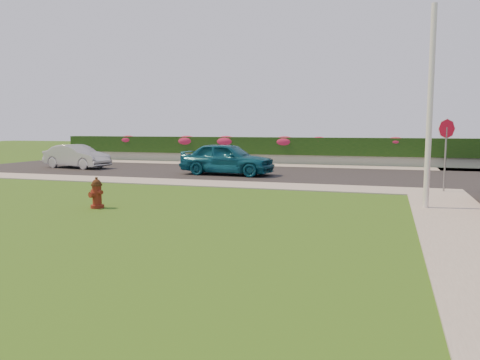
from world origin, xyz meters
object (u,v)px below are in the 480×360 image
(fire_hydrant, at_px, (97,193))
(sedan_silver, at_px, (77,156))
(stop_sign, at_px, (446,138))
(utility_pole, at_px, (430,108))
(sedan_teal, at_px, (227,159))

(fire_hydrant, distance_m, sedan_silver, 14.04)
(fire_hydrant, height_order, stop_sign, stop_sign)
(fire_hydrant, height_order, sedan_silver, sedan_silver)
(stop_sign, bearing_deg, utility_pole, -113.30)
(sedan_silver, xyz_separation_m, stop_sign, (18.76, -4.26, 1.26))
(sedan_silver, relative_size, stop_sign, 1.52)
(utility_pole, height_order, stop_sign, utility_pole)
(stop_sign, bearing_deg, fire_hydrant, -156.88)
(sedan_silver, distance_m, utility_pole, 19.78)
(sedan_teal, bearing_deg, utility_pole, -125.78)
(fire_hydrant, bearing_deg, stop_sign, 54.51)
(fire_hydrant, xyz_separation_m, sedan_silver, (-8.84, 10.91, 0.27))
(sedan_silver, height_order, utility_pole, utility_pole)
(sedan_teal, distance_m, sedan_silver, 9.44)
(fire_hydrant, xyz_separation_m, stop_sign, (9.92, 6.65, 1.54))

